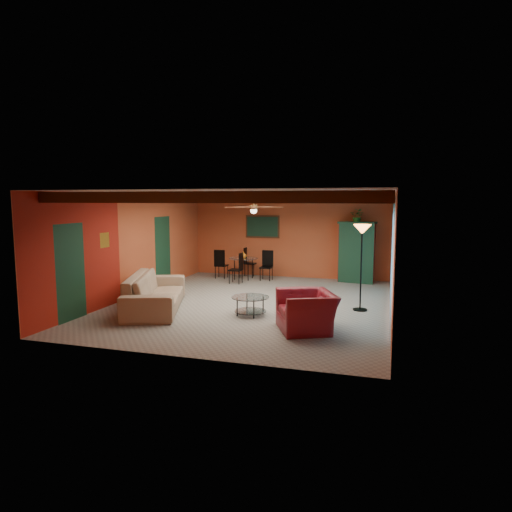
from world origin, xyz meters
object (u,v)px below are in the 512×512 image
(dining_table, at_px, (244,264))
(vase, at_px, (243,247))
(armchair, at_px, (306,311))
(potted_plant, at_px, (358,216))
(floor_lamp, at_px, (361,268))
(sofa, at_px, (156,292))
(armoire, at_px, (357,253))
(coffee_table, at_px, (250,306))

(dining_table, relative_size, vase, 8.87)
(armchair, distance_m, potted_plant, 5.89)
(floor_lamp, height_order, potted_plant, potted_plant)
(sofa, height_order, armoire, armoire)
(dining_table, relative_size, armoire, 1.01)
(dining_table, bearing_deg, potted_plant, 8.99)
(sofa, height_order, potted_plant, potted_plant)
(sofa, bearing_deg, dining_table, -29.62)
(sofa, distance_m, vase, 4.48)
(sofa, xyz_separation_m, vase, (0.72, 4.37, 0.64))
(armchair, relative_size, potted_plant, 2.58)
(sofa, bearing_deg, potted_plant, -60.87)
(armoire, distance_m, floor_lamp, 3.70)
(coffee_table, bearing_deg, dining_table, 110.08)
(sofa, bearing_deg, armchair, -121.06)
(floor_lamp, height_order, vase, floor_lamp)
(armoire, xyz_separation_m, vase, (-3.50, -0.55, 0.15))
(coffee_table, bearing_deg, potted_plant, 68.22)
(vase, bearing_deg, sofa, -99.33)
(potted_plant, bearing_deg, floor_lamp, -84.35)
(armchair, distance_m, coffee_table, 1.61)
(armchair, relative_size, vase, 5.66)
(floor_lamp, relative_size, vase, 9.68)
(sofa, bearing_deg, floor_lamp, -95.16)
(armchair, height_order, vase, vase)
(coffee_table, bearing_deg, armoire, 68.22)
(armchair, xyz_separation_m, floor_lamp, (0.90, 1.94, 0.62))
(potted_plant, relative_size, vase, 2.19)
(armchair, bearing_deg, dining_table, -174.57)
(armoire, relative_size, floor_lamp, 0.91)
(coffee_table, distance_m, potted_plant, 5.52)
(dining_table, bearing_deg, armchair, -59.72)
(armchair, bearing_deg, vase, -174.57)
(potted_plant, bearing_deg, armoire, 0.00)
(armchair, distance_m, vase, 5.91)
(dining_table, distance_m, potted_plant, 3.87)
(coffee_table, bearing_deg, sofa, -177.79)
(armchair, distance_m, dining_table, 5.87)
(sofa, relative_size, dining_table, 1.54)
(dining_table, xyz_separation_m, armoire, (3.50, 0.55, 0.43))
(floor_lamp, bearing_deg, armoire, 95.65)
(sofa, height_order, coffee_table, sofa)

